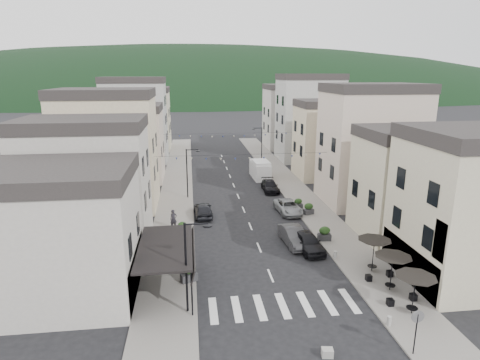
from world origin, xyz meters
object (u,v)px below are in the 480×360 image
at_px(parked_car_a, 307,242).
at_px(pedestrian_b, 157,240).
at_px(delivery_van, 260,169).
at_px(parked_car_e, 203,209).
at_px(pedestrian_a, 174,219).
at_px(parked_car_d, 270,186).
at_px(parked_car_c, 288,207).
at_px(parked_car_b, 294,236).

distance_m(parked_car_a, pedestrian_b, 12.64).
bearing_deg(delivery_van, parked_car_e, -121.66).
bearing_deg(delivery_van, pedestrian_a, -124.00).
bearing_deg(pedestrian_a, parked_car_e, 27.31).
xyz_separation_m(parked_car_e, pedestrian_a, (-2.94, -3.32, 0.30)).
distance_m(parked_car_a, parked_car_d, 17.72).
bearing_deg(parked_car_d, pedestrian_b, -126.90).
distance_m(parked_car_c, parked_car_d, 8.28).
bearing_deg(parked_car_b, pedestrian_a, 150.72).
xyz_separation_m(parked_car_c, delivery_van, (-0.40, 15.08, 0.61)).
relative_size(parked_car_c, pedestrian_b, 2.47).
height_order(delivery_van, pedestrian_a, delivery_van).
bearing_deg(parked_car_a, pedestrian_b, 167.23).
bearing_deg(pedestrian_a, parked_car_c, -5.66).
relative_size(parked_car_c, parked_car_e, 1.08).
xyz_separation_m(parked_car_c, parked_car_e, (-9.08, -0.02, 0.09)).
height_order(parked_car_b, parked_car_d, parked_car_b).
distance_m(parked_car_a, pedestrian_a, 12.92).
xyz_separation_m(parked_car_b, parked_car_c, (1.48, 8.12, -0.10)).
height_order(parked_car_a, pedestrian_b, pedestrian_b).
height_order(parked_car_c, parked_car_d, same).
distance_m(parked_car_d, delivery_van, 6.84).
bearing_deg(parked_car_c, pedestrian_b, -152.59).
height_order(parked_car_d, pedestrian_a, pedestrian_a).
height_order(parked_car_a, delivery_van, delivery_van).
xyz_separation_m(parked_car_a, parked_car_c, (0.64, 9.44, -0.10)).
bearing_deg(delivery_van, parked_car_d, -90.98).
xyz_separation_m(delivery_van, pedestrian_a, (-11.63, -18.43, -0.22)).
bearing_deg(parked_car_c, parked_car_a, -98.41).
bearing_deg(parked_car_a, parked_car_b, 115.08).
xyz_separation_m(parked_car_a, parked_car_b, (-0.84, 1.32, -0.01)).
relative_size(parked_car_c, parked_car_d, 1.04).
height_order(parked_car_c, pedestrian_b, pedestrian_b).
bearing_deg(pedestrian_b, parked_car_c, 76.73).
relative_size(parked_car_b, parked_car_c, 0.97).
xyz_separation_m(delivery_van, pedestrian_b, (-12.82, -23.34, -0.18)).
height_order(parked_car_c, parked_car_e, parked_car_e).
relative_size(parked_car_b, delivery_van, 0.84).
height_order(parked_car_a, parked_car_c, parked_car_a).
xyz_separation_m(parked_car_e, pedestrian_b, (-4.14, -8.23, 0.33)).
bearing_deg(parked_car_c, pedestrian_a, -169.00).
bearing_deg(parked_car_d, parked_car_c, -86.79).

